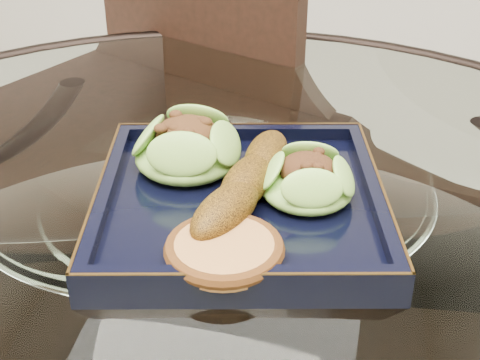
# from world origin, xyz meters

# --- Properties ---
(dining_table) EXTENTS (1.13, 1.13, 0.77)m
(dining_table) POSITION_xyz_m (-0.00, -0.00, 0.60)
(dining_table) COLOR white
(dining_table) RESTS_ON ground
(dining_chair) EXTENTS (0.53, 0.53, 0.95)m
(dining_chair) POSITION_xyz_m (-0.20, 0.38, 0.53)
(dining_chair) COLOR black
(dining_chair) RESTS_ON ground
(navy_plate) EXTENTS (0.33, 0.33, 0.02)m
(navy_plate) POSITION_xyz_m (0.03, -0.00, 0.77)
(navy_plate) COLOR black
(navy_plate) RESTS_ON dining_table
(lettuce_wrap_left) EXTENTS (0.14, 0.14, 0.04)m
(lettuce_wrap_left) POSITION_xyz_m (-0.03, 0.04, 0.80)
(lettuce_wrap_left) COLOR olive
(lettuce_wrap_left) RESTS_ON navy_plate
(lettuce_wrap_right) EXTENTS (0.11, 0.11, 0.03)m
(lettuce_wrap_right) POSITION_xyz_m (0.10, 0.01, 0.80)
(lettuce_wrap_right) COLOR #6BA730
(lettuce_wrap_right) RESTS_ON navy_plate
(roasted_plantain) EXTENTS (0.07, 0.20, 0.04)m
(roasted_plantain) POSITION_xyz_m (0.04, -0.00, 0.80)
(roasted_plantain) COLOR brown
(roasted_plantain) RESTS_ON navy_plate
(crumb_patty) EXTENTS (0.11, 0.11, 0.02)m
(crumb_patty) POSITION_xyz_m (0.04, -0.10, 0.79)
(crumb_patty) COLOR #C38541
(crumb_patty) RESTS_ON navy_plate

